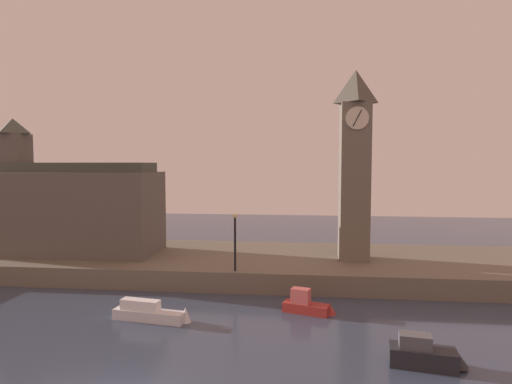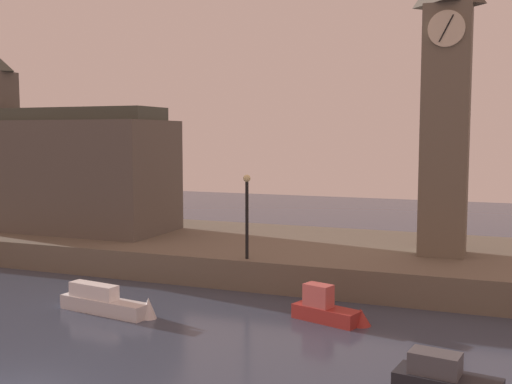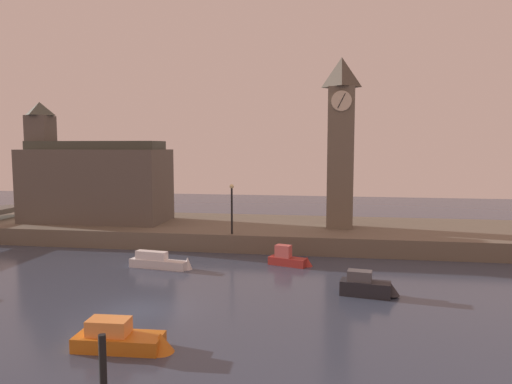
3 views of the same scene
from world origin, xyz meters
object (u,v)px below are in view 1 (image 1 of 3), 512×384
boat_dinghy_red (309,305)px  boat_ferry_white (154,313)px  clock_tower (355,163)px  streetlamp (235,235)px  boat_barge_dark (427,355)px  parliament_hall (73,207)px

boat_dinghy_red → boat_ferry_white: (-9.00, -2.26, -0.04)m
clock_tower → streetlamp: 11.20m
clock_tower → boat_barge_dark: clock_tower is taller
parliament_hall → boat_barge_dark: parliament_hall is taller
boat_barge_dark → boat_dinghy_red: 8.12m
boat_barge_dark → clock_tower: bearing=95.8°
clock_tower → boat_dinghy_red: clock_tower is taller
boat_dinghy_red → boat_ferry_white: size_ratio=0.71×
clock_tower → boat_barge_dark: (1.50, -14.67, -8.63)m
streetlamp → boat_ferry_white: size_ratio=0.85×
streetlamp → boat_ferry_white: streetlamp is taller
parliament_hall → boat_ferry_white: size_ratio=2.82×
streetlamp → boat_ferry_white: bearing=-122.6°
parliament_hall → boat_ferry_white: (10.98, -10.74, -4.93)m
streetlamp → boat_barge_dark: bearing=-44.2°
parliament_hall → boat_barge_dark: bearing=-30.4°
parliament_hall → streetlamp: parliament_hall is taller
parliament_hall → clock_tower: bearing=-0.2°
clock_tower → parliament_hall: bearing=179.8°
clock_tower → boat_ferry_white: bearing=-139.9°
boat_ferry_white → parliament_hall: bearing=135.6°
parliament_hall → boat_ferry_white: 16.14m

